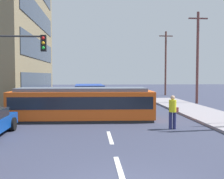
% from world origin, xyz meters
% --- Properties ---
extents(ground_plane, '(120.00, 120.00, 0.00)m').
position_xyz_m(ground_plane, '(0.00, 10.00, 0.00)').
color(ground_plane, '#33374D').
extents(lane_stripe_1, '(0.16, 2.40, 0.01)m').
position_xyz_m(lane_stripe_1, '(0.00, 2.00, 0.01)').
color(lane_stripe_1, silver).
rests_on(lane_stripe_1, ground).
extents(lane_stripe_2, '(0.16, 2.40, 0.01)m').
position_xyz_m(lane_stripe_2, '(0.00, 6.00, 0.01)').
color(lane_stripe_2, silver).
rests_on(lane_stripe_2, ground).
extents(lane_stripe_3, '(0.16, 2.40, 0.01)m').
position_xyz_m(lane_stripe_3, '(0.00, 16.63, 0.01)').
color(lane_stripe_3, silver).
rests_on(lane_stripe_3, ground).
extents(lane_stripe_4, '(0.16, 2.40, 0.01)m').
position_xyz_m(lane_stripe_4, '(0.00, 22.63, 0.01)').
color(lane_stripe_4, silver).
rests_on(lane_stripe_4, ground).
extents(streetcar_tram, '(8.38, 2.79, 1.92)m').
position_xyz_m(streetcar_tram, '(-1.32, 10.63, 0.99)').
color(streetcar_tram, '#E15418').
rests_on(streetcar_tram, ground).
extents(city_bus, '(2.70, 5.10, 1.78)m').
position_xyz_m(city_bus, '(-0.98, 19.58, 1.02)').
color(city_bus, navy).
rests_on(city_bus, ground).
extents(pedestrian_crossing, '(0.51, 0.36, 1.67)m').
position_xyz_m(pedestrian_crossing, '(3.21, 7.57, 0.94)').
color(pedestrian_crossing, navy).
rests_on(pedestrian_crossing, ground).
extents(parked_sedan_far, '(1.93, 4.47, 1.19)m').
position_xyz_m(parked_sedan_far, '(-5.51, 14.60, 0.62)').
color(parked_sedan_far, black).
rests_on(parked_sedan_far, ground).
extents(traffic_light_mast, '(2.71, 0.33, 4.87)m').
position_xyz_m(traffic_light_mast, '(-4.67, 8.92, 3.41)').
color(traffic_light_mast, '#333333').
rests_on(traffic_light_mast, ground).
extents(utility_pole_mid, '(1.80, 0.24, 8.49)m').
position_xyz_m(utility_pole_mid, '(9.09, 19.29, 4.43)').
color(utility_pole_mid, brown).
rests_on(utility_pole_mid, ground).
extents(utility_pole_far, '(1.80, 0.24, 8.35)m').
position_xyz_m(utility_pole_far, '(8.96, 29.70, 4.36)').
color(utility_pole_far, brown).
rests_on(utility_pole_far, ground).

